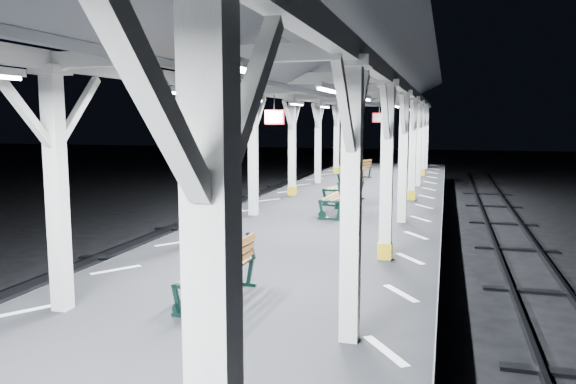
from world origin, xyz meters
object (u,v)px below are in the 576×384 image
at_px(bench_extra, 359,169).
at_px(bench_near, 223,270).
at_px(bench_mid, 343,195).
at_px(bench_far, 347,186).

bearing_deg(bench_extra, bench_near, -66.36).
distance_m(bench_mid, bench_far, 2.27).
height_order(bench_near, bench_extra, bench_near).
height_order(bench_far, bench_extra, bench_far).
relative_size(bench_near, bench_far, 0.84).
xyz_separation_m(bench_near, bench_far, (0.08, 10.00, 0.07)).
xyz_separation_m(bench_mid, bench_far, (-0.27, 2.25, -0.01)).
bearing_deg(bench_near, bench_far, 91.66).
height_order(bench_near, bench_far, bench_far).
bearing_deg(bench_mid, bench_near, -89.63).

